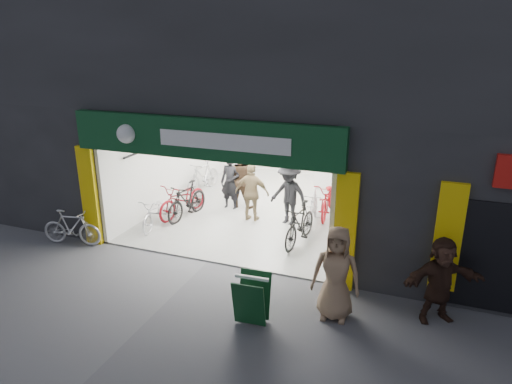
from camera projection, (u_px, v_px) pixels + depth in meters
The scene contains 17 objects.
ground at pixel (207, 262), 10.98m from camera, with size 60.00×60.00×0.00m, color #56565B.
building at pixel (304, 66), 13.71m from camera, with size 17.00×10.27×8.00m.
bike_left_front at pixel (156, 212), 12.87m from camera, with size 0.60×1.73×0.91m, color silver.
bike_left_midfront at pixel (187, 201), 13.46m from camera, with size 0.52×1.84×1.11m, color black.
bike_left_midback at pixel (183, 199), 13.67m from camera, with size 0.70×2.01×1.06m, color maroon.
bike_left_back at pixel (203, 176), 15.86m from camera, with size 0.51×1.81×1.08m, color #A6A6AB.
bike_right_front at pixel (300, 224), 11.78m from camera, with size 0.52×1.84×1.11m, color black.
bike_right_mid at pixel (328, 198), 13.69m from camera, with size 0.72×2.06×1.08m, color maroon.
bike_right_back at pixel (314, 207), 13.11m from camera, with size 0.47×1.67×1.01m, color silver.
parked_bike at pixel (72, 227), 11.76m from camera, with size 0.45×1.59×0.96m, color silver.
customer_a at pixel (230, 183), 14.09m from camera, with size 0.64×0.42×1.75m, color black.
customer_b at pixel (241, 178), 14.23m from camera, with size 0.92×0.72×1.90m, color #372619.
customer_c at pixel (289, 195), 12.89m from camera, with size 1.18×0.68×1.83m, color black.
customer_d at pixel (252, 193), 13.14m from camera, with size 1.02×0.43×1.75m, color #897350.
pedestrian_near at pixel (336, 273), 8.55m from camera, with size 0.91×0.59×1.87m, color #8F7053.
pedestrian_far at pixel (440, 280), 8.48m from camera, with size 1.58×0.50×1.70m, color #311E16.
sandwich_board at pixel (252, 298), 8.50m from camera, with size 0.65×0.66×0.94m.
Camera 1 is at (4.57, -8.81, 5.14)m, focal length 32.00 mm.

